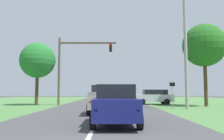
# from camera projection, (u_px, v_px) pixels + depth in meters

# --- Properties ---
(ground_plane) EXTENTS (120.00, 120.00, 0.00)m
(ground_plane) POSITION_uv_depth(u_px,v_px,m) (100.00, 113.00, 16.67)
(ground_plane) COLOR #424244
(red_suv_near) EXTENTS (2.15, 5.01, 1.85)m
(red_suv_near) POSITION_uv_depth(u_px,v_px,m) (114.00, 103.00, 11.24)
(red_suv_near) COLOR navy
(red_suv_near) RESTS_ON ground_plane
(pickup_truck_lead) EXTENTS (2.31, 5.27, 1.97)m
(pickup_truck_lead) POSITION_uv_depth(u_px,v_px,m) (104.00, 99.00, 16.78)
(pickup_truck_lead) COLOR #B7B2A8
(pickup_truck_lead) RESTS_ON ground_plane
(traffic_light) EXTENTS (6.57, 0.40, 7.61)m
(traffic_light) POSITION_uv_depth(u_px,v_px,m) (73.00, 61.00, 26.65)
(traffic_light) COLOR brown
(traffic_light) RESTS_ON ground_plane
(keep_moving_sign) EXTENTS (0.60, 0.09, 2.52)m
(keep_moving_sign) POSITION_uv_depth(u_px,v_px,m) (171.00, 90.00, 21.59)
(keep_moving_sign) COLOR gray
(keep_moving_sign) RESTS_ON ground_plane
(oak_tree_right) EXTENTS (4.47, 4.47, 8.56)m
(oak_tree_right) POSITION_uv_depth(u_px,v_px,m) (203.00, 46.00, 24.70)
(oak_tree_right) COLOR #4C351E
(oak_tree_right) RESTS_ON ground_plane
(crossing_suv_far) EXTENTS (4.58, 2.24, 1.73)m
(crossing_suv_far) POSITION_uv_depth(u_px,v_px,m) (152.00, 97.00, 28.05)
(crossing_suv_far) COLOR silver
(crossing_suv_far) RESTS_ON ground_plane
(utility_pole_right) EXTENTS (0.28, 0.28, 10.49)m
(utility_pole_right) POSITION_uv_depth(u_px,v_px,m) (184.00, 49.00, 20.94)
(utility_pole_right) COLOR #9E998E
(utility_pole_right) RESTS_ON ground_plane
(extra_tree_1) EXTENTS (3.95, 3.95, 6.98)m
(extra_tree_1) POSITION_uv_depth(u_px,v_px,m) (36.00, 60.00, 26.54)
(extra_tree_1) COLOR #4C351E
(extra_tree_1) RESTS_ON ground_plane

